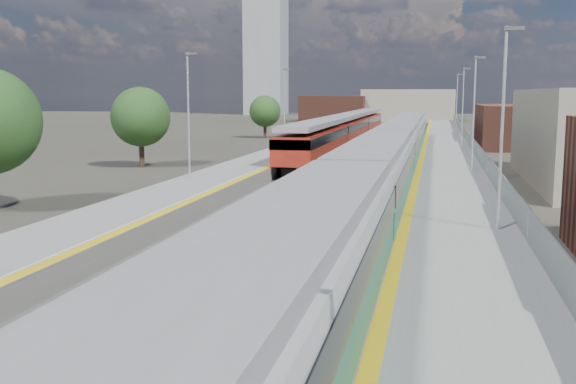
% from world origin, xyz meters
% --- Properties ---
extents(ground, '(320.00, 320.00, 0.00)m').
position_xyz_m(ground, '(0.00, 50.00, 0.00)').
color(ground, '#47443A').
rests_on(ground, ground).
extents(ballast_bed, '(10.50, 155.00, 0.06)m').
position_xyz_m(ballast_bed, '(-2.25, 52.50, 0.03)').
color(ballast_bed, '#565451').
rests_on(ballast_bed, ground).
extents(tracks, '(8.96, 160.00, 0.17)m').
position_xyz_m(tracks, '(-1.65, 54.18, 0.11)').
color(tracks, '#4C3323').
rests_on(tracks, ground).
extents(platform_right, '(4.70, 155.00, 8.52)m').
position_xyz_m(platform_right, '(5.28, 52.49, 0.54)').
color(platform_right, slate).
rests_on(platform_right, ground).
extents(platform_left, '(4.30, 155.00, 8.52)m').
position_xyz_m(platform_left, '(-9.05, 52.49, 0.52)').
color(platform_left, slate).
rests_on(platform_left, ground).
extents(buildings, '(72.00, 185.50, 40.00)m').
position_xyz_m(buildings, '(-18.12, 138.60, 10.70)').
color(buildings, brown).
rests_on(buildings, ground).
extents(green_train, '(2.92, 81.32, 3.22)m').
position_xyz_m(green_train, '(1.50, 38.57, 2.27)').
color(green_train, black).
rests_on(green_train, ground).
extents(red_train, '(2.93, 59.38, 3.70)m').
position_xyz_m(red_train, '(-5.50, 70.49, 2.19)').
color(red_train, black).
rests_on(red_train, ground).
extents(tree_b, '(4.91, 4.91, 6.65)m').
position_xyz_m(tree_b, '(-19.68, 47.93, 4.19)').
color(tree_b, '#382619').
rests_on(tree_b, ground).
extents(tree_c, '(4.33, 4.33, 5.86)m').
position_xyz_m(tree_c, '(-18.94, 86.49, 3.69)').
color(tree_c, '#382619').
rests_on(tree_c, ground).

